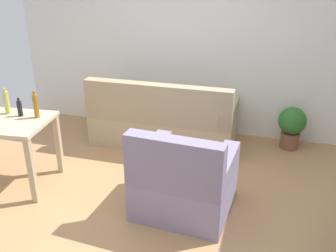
{
  "coord_description": "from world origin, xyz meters",
  "views": [
    {
      "loc": [
        1.07,
        -2.92,
        2.31
      ],
      "look_at": [
        0.1,
        0.5,
        0.75
      ],
      "focal_mm": 40.57,
      "sensor_mm": 36.0,
      "label": 1
    }
  ],
  "objects_px": {
    "bottle_squat": "(7,102)",
    "armchair": "(183,183)",
    "bottle_amber": "(36,106)",
    "couch": "(163,122)",
    "potted_plant": "(292,125)",
    "bottle_dark": "(20,108)"
  },
  "relations": [
    {
      "from": "bottle_dark",
      "to": "potted_plant",
      "type": "bearing_deg",
      "value": 28.83
    },
    {
      "from": "bottle_dark",
      "to": "bottle_amber",
      "type": "distance_m",
      "value": 0.2
    },
    {
      "from": "bottle_dark",
      "to": "armchair",
      "type": "bearing_deg",
      "value": -4.58
    },
    {
      "from": "armchair",
      "to": "bottle_amber",
      "type": "distance_m",
      "value": 1.76
    },
    {
      "from": "potted_plant",
      "to": "bottle_squat",
      "type": "bearing_deg",
      "value": -152.95
    },
    {
      "from": "potted_plant",
      "to": "bottle_dark",
      "type": "height_order",
      "value": "bottle_dark"
    },
    {
      "from": "bottle_squat",
      "to": "bottle_dark",
      "type": "relative_size",
      "value": 1.42
    },
    {
      "from": "armchair",
      "to": "bottle_amber",
      "type": "height_order",
      "value": "bottle_amber"
    },
    {
      "from": "potted_plant",
      "to": "couch",
      "type": "bearing_deg",
      "value": -169.35
    },
    {
      "from": "couch",
      "to": "bottle_amber",
      "type": "relative_size",
      "value": 6.38
    },
    {
      "from": "potted_plant",
      "to": "bottle_dark",
      "type": "bearing_deg",
      "value": -151.17
    },
    {
      "from": "bottle_dark",
      "to": "bottle_amber",
      "type": "height_order",
      "value": "bottle_amber"
    },
    {
      "from": "armchair",
      "to": "bottle_squat",
      "type": "distance_m",
      "value": 2.12
    },
    {
      "from": "armchair",
      "to": "bottle_squat",
      "type": "height_order",
      "value": "bottle_squat"
    },
    {
      "from": "potted_plant",
      "to": "bottle_dark",
      "type": "relative_size",
      "value": 2.77
    },
    {
      "from": "couch",
      "to": "bottle_squat",
      "type": "relative_size",
      "value": 6.51
    },
    {
      "from": "couch",
      "to": "bottle_squat",
      "type": "distance_m",
      "value": 1.97
    },
    {
      "from": "couch",
      "to": "bottle_squat",
      "type": "bearing_deg",
      "value": 41.76
    },
    {
      "from": "bottle_squat",
      "to": "armchair",
      "type": "bearing_deg",
      "value": -4.92
    },
    {
      "from": "bottle_amber",
      "to": "potted_plant",
      "type": "bearing_deg",
      "value": 30.41
    },
    {
      "from": "potted_plant",
      "to": "armchair",
      "type": "distance_m",
      "value": 2.03
    },
    {
      "from": "couch",
      "to": "armchair",
      "type": "bearing_deg",
      "value": 113.66
    }
  ]
}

